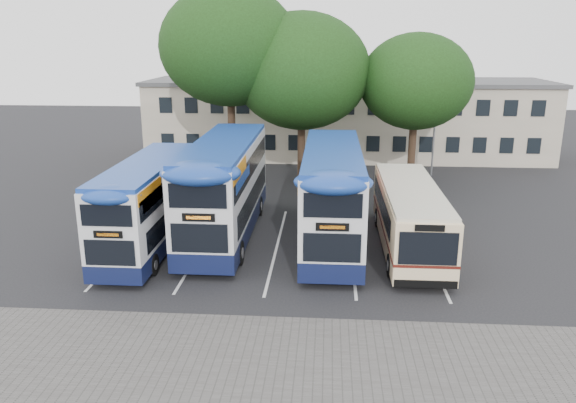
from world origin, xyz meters
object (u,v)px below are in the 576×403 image
(bus_dd_mid, at_px, (225,184))
(bus_single, at_px, (409,213))
(tree_left, at_px, (229,46))
(bus_dd_left, at_px, (149,201))
(lamp_post, at_px, (436,104))
(bus_dd_right, at_px, (332,191))
(tree_mid, at_px, (302,71))
(tree_right, at_px, (416,82))

(bus_dd_mid, bearing_deg, bus_single, -7.50)
(tree_left, height_order, bus_dd_left, tree_left)
(lamp_post, height_order, bus_dd_left, lamp_post)
(lamp_post, height_order, tree_left, tree_left)
(tree_left, distance_m, bus_dd_right, 14.54)
(lamp_post, xyz_separation_m, tree_mid, (-9.22, -2.74, 2.33))
(tree_mid, height_order, bus_dd_mid, tree_mid)
(tree_left, relative_size, bus_dd_left, 1.30)
(lamp_post, height_order, bus_dd_mid, lamp_post)
(bus_dd_right, xyz_separation_m, bus_single, (3.60, -0.46, -0.84))
(tree_mid, bearing_deg, lamp_post, 16.55)
(lamp_post, relative_size, bus_single, 0.90)
(bus_dd_left, bearing_deg, tree_left, 81.81)
(bus_dd_left, bearing_deg, bus_dd_right, 8.29)
(tree_right, bearing_deg, bus_dd_left, -137.19)
(tree_right, distance_m, bus_dd_right, 13.38)
(tree_mid, distance_m, tree_right, 7.36)
(tree_right, xyz_separation_m, bus_dd_right, (-5.32, -11.52, -4.25))
(tree_right, relative_size, bus_dd_mid, 0.86)
(lamp_post, distance_m, tree_right, 3.70)
(bus_dd_left, height_order, bus_dd_mid, bus_dd_mid)
(bus_dd_mid, height_order, bus_dd_right, bus_dd_mid)
(tree_left, distance_m, tree_right, 12.16)
(tree_left, xyz_separation_m, bus_single, (10.25, -11.69, -7.26))
(bus_dd_left, bearing_deg, bus_dd_mid, 30.87)
(lamp_post, height_order, bus_dd_right, lamp_post)
(lamp_post, bearing_deg, tree_mid, -163.45)
(tree_mid, bearing_deg, tree_right, 0.38)
(tree_right, bearing_deg, bus_dd_right, -114.80)
(tree_left, xyz_separation_m, bus_dd_right, (6.64, -11.23, -6.42))
(tree_mid, xyz_separation_m, bus_dd_left, (-6.42, -12.70, -5.16))
(bus_dd_mid, bearing_deg, tree_left, 97.72)
(lamp_post, distance_m, bus_dd_right, 16.13)
(tree_left, bearing_deg, tree_right, 1.40)
(tree_mid, height_order, bus_dd_right, tree_mid)
(bus_dd_right, height_order, bus_single, bus_dd_right)
(lamp_post, xyz_separation_m, bus_dd_mid, (-12.42, -13.51, -2.46))
(bus_dd_left, xyz_separation_m, bus_single, (12.04, 0.76, -0.56))
(tree_right, height_order, bus_dd_right, tree_right)
(tree_left, bearing_deg, lamp_post, 12.16)
(tree_mid, relative_size, bus_single, 1.11)
(bus_dd_mid, distance_m, bus_single, 8.94)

